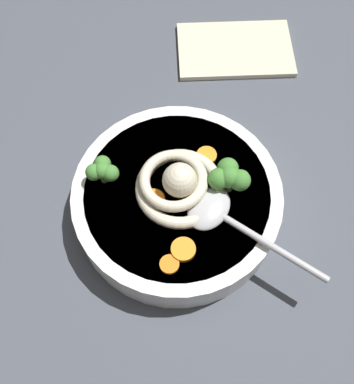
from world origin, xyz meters
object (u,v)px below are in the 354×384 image
object	(u,v)px
soup_spoon	(219,214)
noodle_pile	(178,184)
soup_bowl	(177,201)
folded_napkin	(235,49)

from	to	relation	value
soup_spoon	noodle_pile	bearing A→B (deg)	176.91
soup_bowl	folded_napkin	size ratio (longest dim) A/B	1.45
soup_bowl	noodle_pile	size ratio (longest dim) A/B	2.19
noodle_pile	soup_spoon	bearing A→B (deg)	137.58
soup_bowl	soup_spoon	xyz separation A→B (cm)	(-4.48, 3.67, 3.29)
soup_bowl	soup_spoon	world-z (taller)	soup_spoon
noodle_pile	soup_spoon	size ratio (longest dim) A/B	0.74
soup_bowl	noodle_pile	bearing A→B (deg)	-118.31
soup_bowl	noodle_pile	xyz separation A→B (cm)	(-0.15, -0.28, 3.93)
noodle_pile	folded_napkin	distance (cm)	28.69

